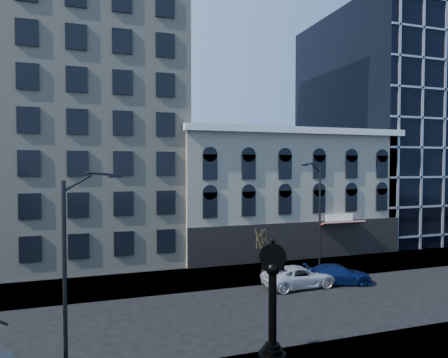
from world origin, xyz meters
name	(u,v)px	position (x,y,z in m)	size (l,w,h in m)	color
ground	(213,318)	(0.00, 0.00, 0.00)	(160.00, 160.00, 0.00)	black
sidewalk_far	(184,279)	(0.00, 8.00, 0.06)	(160.00, 6.00, 0.12)	gray
cream_tower	(97,59)	(-6.11, 18.88, 19.32)	(15.90, 15.40, 42.50)	#BEB299
victorian_row	(279,193)	(12.00, 15.89, 6.00)	(22.60, 11.19, 12.50)	gray
glass_office	(399,127)	(32.00, 20.91, 14.00)	(20.00, 20.15, 28.00)	black
street_clock	(273,306)	(1.01, -6.00, 2.64)	(1.26, 1.26, 5.57)	black
street_lamp_near	(82,225)	(-7.01, -6.39, 6.73)	(2.23, 0.76, 8.76)	black
street_lamp_far	(315,189)	(10.23, 5.80, 7.07)	(2.29, 1.04, 9.20)	black
bare_tree_far	(263,233)	(6.61, 7.72, 3.43)	(2.56, 2.56, 4.39)	#2E2517
car_far_a	(299,276)	(7.73, 3.71, 0.77)	(2.55, 5.54, 1.54)	silver
car_far_b	(338,274)	(10.88, 3.49, 0.72)	(2.02, 4.97, 1.44)	#0C194C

